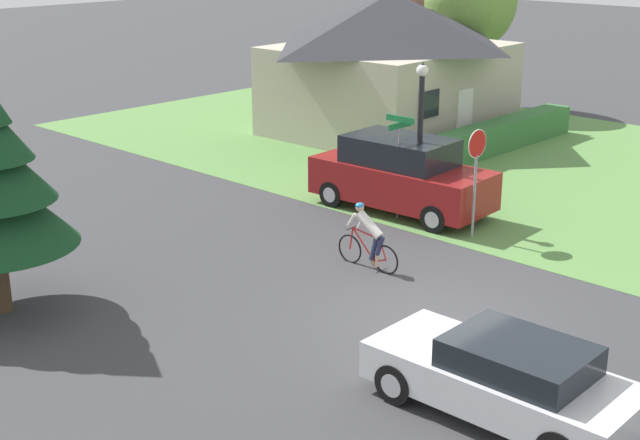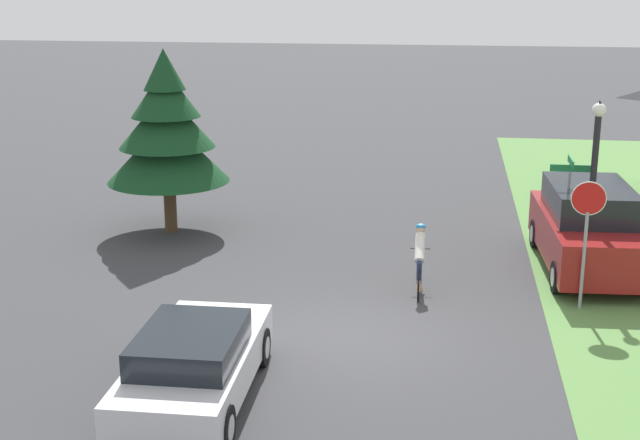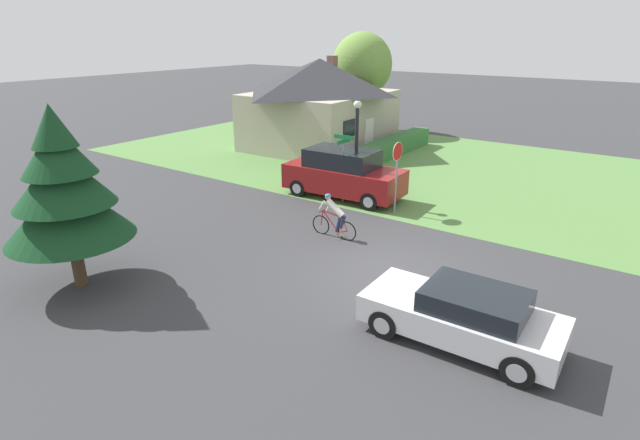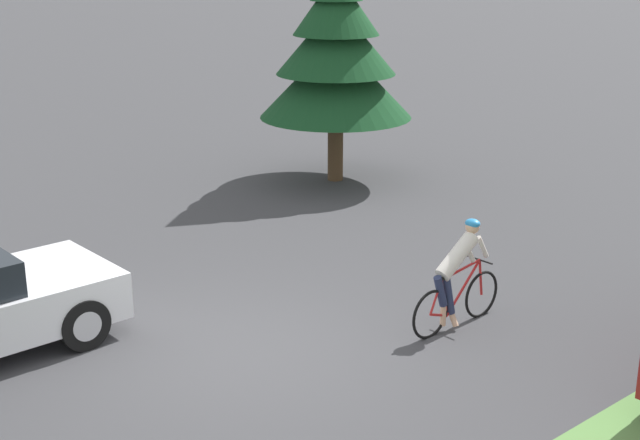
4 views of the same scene
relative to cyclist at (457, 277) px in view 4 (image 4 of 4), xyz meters
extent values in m
plane|color=#38383A|center=(-1.24, -2.76, -0.73)|extent=(140.00, 140.00, 0.00)
cylinder|color=black|center=(-4.23, -4.20, -0.38)|extent=(0.30, 0.69, 0.68)
cylinder|color=#ADADB2|center=(-4.23, -4.20, -0.38)|extent=(0.31, 0.40, 0.40)
cylinder|color=black|center=(-2.70, -4.17, -0.38)|extent=(0.30, 0.69, 0.68)
cylinder|color=#ADADB2|center=(-2.70, -4.17, -0.38)|extent=(0.31, 0.40, 0.40)
torus|color=black|center=(0.01, -0.51, -0.40)|extent=(0.05, 0.69, 0.68)
torus|color=black|center=(-0.01, 0.54, -0.40)|extent=(0.05, 0.69, 0.68)
cylinder|color=#B21E1E|center=(0.00, -0.25, -0.24)|extent=(0.04, 0.18, 0.56)
cylinder|color=#B21E1E|center=(0.00, 0.14, -0.19)|extent=(0.04, 0.66, 0.68)
cylinder|color=#B21E1E|center=(0.00, 0.07, 0.08)|extent=(0.05, 0.79, 0.13)
cylinder|color=#B21E1E|center=(0.00, -0.35, -0.46)|extent=(0.04, 0.35, 0.15)
cylinder|color=#B21E1E|center=(0.00, -0.42, -0.18)|extent=(0.03, 0.22, 0.45)
cylinder|color=#B21E1E|center=(-0.01, 0.50, -0.14)|extent=(0.04, 0.12, 0.54)
cylinder|color=black|center=(-0.01, 0.46, 0.13)|extent=(0.44, 0.03, 0.02)
ellipsoid|color=black|center=(0.00, -0.32, 0.06)|extent=(0.08, 0.20, 0.05)
cylinder|color=#262D4C|center=(0.00, -0.33, -0.12)|extent=(0.11, 0.25, 0.47)
cylinder|color=#262D4C|center=(0.00, -0.17, -0.20)|extent=(0.11, 0.26, 0.62)
cylinder|color=tan|center=(0.00, -0.26, -0.49)|extent=(0.08, 0.08, 0.30)
cylinder|color=tan|center=(0.05, -0.10, -0.58)|extent=(0.17, 0.08, 0.21)
cylinder|color=silver|center=(0.00, -0.03, 0.30)|extent=(0.23, 0.72, 0.60)
cylinder|color=silver|center=(0.00, 0.22, 0.31)|extent=(0.07, 0.26, 0.36)
cylinder|color=silver|center=(0.00, 0.50, 0.31)|extent=(0.07, 0.26, 0.36)
sphere|color=tan|center=(0.00, 0.26, 0.65)|extent=(0.19, 0.19, 0.19)
ellipsoid|color=#267FBF|center=(0.00, 0.26, 0.70)|extent=(0.22, 0.18, 0.12)
cylinder|color=#4C3823|center=(-6.82, 3.81, -0.03)|extent=(0.34, 0.34, 1.39)
cone|color=#143D1E|center=(-6.82, 3.81, 1.51)|extent=(3.25, 3.25, 1.68)
cone|color=#143D1E|center=(-6.82, 3.81, 2.33)|extent=(2.53, 2.53, 1.47)
cone|color=#143D1E|center=(-6.82, 3.81, 3.04)|extent=(1.82, 1.82, 1.27)
camera|label=1|loc=(-14.42, -12.10, 6.66)|focal=50.00mm
camera|label=2|loc=(0.45, -18.55, 6.11)|focal=50.00mm
camera|label=3|loc=(-13.00, -8.61, 5.80)|focal=28.00mm
camera|label=4|loc=(7.31, -8.66, 4.40)|focal=50.00mm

